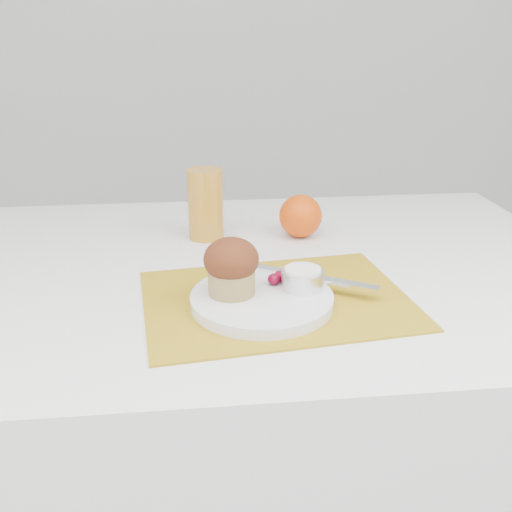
{
  "coord_description": "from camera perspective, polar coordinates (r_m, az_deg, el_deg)",
  "views": [
    {
      "loc": [
        -0.1,
        -0.87,
        1.14
      ],
      "look_at": [
        -0.01,
        -0.04,
        0.8
      ],
      "focal_mm": 40.0,
      "sensor_mm": 36.0,
      "label": 1
    }
  ],
  "objects": [
    {
      "name": "muffin",
      "position": [
        0.84,
        -2.48,
        -1.0
      ],
      "size": [
        0.09,
        0.09,
        0.09
      ],
      "color": "tan",
      "rests_on": "plate"
    },
    {
      "name": "ramekin",
      "position": [
        0.87,
        4.67,
        -2.32
      ],
      "size": [
        0.07,
        0.07,
        0.03
      ],
      "primitive_type": "cylinder",
      "rotation": [
        0.0,
        0.0,
        0.15
      ],
      "color": "silver",
      "rests_on": "plate"
    },
    {
      "name": "butter_knife",
      "position": [
        0.9,
        5.82,
        -2.16
      ],
      "size": [
        0.19,
        0.12,
        0.01
      ],
      "primitive_type": "cube",
      "rotation": [
        0.0,
        0.0,
        -0.54
      ],
      "color": "silver",
      "rests_on": "plate"
    },
    {
      "name": "juice_glass",
      "position": [
        1.12,
        -5.08,
        5.18
      ],
      "size": [
        0.08,
        0.08,
        0.14
      ],
      "primitive_type": "cylinder",
      "rotation": [
        0.0,
        0.0,
        0.11
      ],
      "color": "#C58525",
      "rests_on": "table"
    },
    {
      "name": "orange",
      "position": [
        1.13,
        4.47,
        4.0
      ],
      "size": [
        0.08,
        0.08,
        0.08
      ],
      "primitive_type": "sphere",
      "color": "#E64D08",
      "rests_on": "table"
    },
    {
      "name": "cream",
      "position": [
        0.86,
        4.7,
        -1.46
      ],
      "size": [
        0.06,
        0.06,
        0.01
      ],
      "primitive_type": "cylinder",
      "rotation": [
        0.0,
        0.0,
        0.0
      ],
      "color": "white",
      "rests_on": "ramekin"
    },
    {
      "name": "raspberry_near",
      "position": [
        0.88,
        1.79,
        -2.33
      ],
      "size": [
        0.02,
        0.02,
        0.02
      ],
      "primitive_type": "ellipsoid",
      "color": "#520217",
      "rests_on": "plate"
    },
    {
      "name": "plate",
      "position": [
        0.85,
        0.58,
        -4.38
      ],
      "size": [
        0.26,
        0.26,
        0.02
      ],
      "primitive_type": "cylinder",
      "rotation": [
        0.0,
        0.0,
        0.25
      ],
      "color": "white",
      "rests_on": "placemat"
    },
    {
      "name": "placemat",
      "position": [
        0.88,
        2.03,
        -4.35
      ],
      "size": [
        0.43,
        0.34,
        0.0
      ],
      "primitive_type": "cube",
      "rotation": [
        0.0,
        0.0,
        0.12
      ],
      "color": "#AE8818",
      "rests_on": "table"
    },
    {
      "name": "raspberry_far",
      "position": [
        0.89,
        2.39,
        -2.0
      ],
      "size": [
        0.02,
        0.02,
        0.02
      ],
      "primitive_type": "ellipsoid",
      "color": "#540216",
      "rests_on": "plate"
    },
    {
      "name": "table",
      "position": [
        1.2,
        0.1,
        -17.46
      ],
      "size": [
        1.2,
        0.8,
        0.75
      ],
      "primitive_type": "cube",
      "color": "white",
      "rests_on": "ground"
    }
  ]
}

